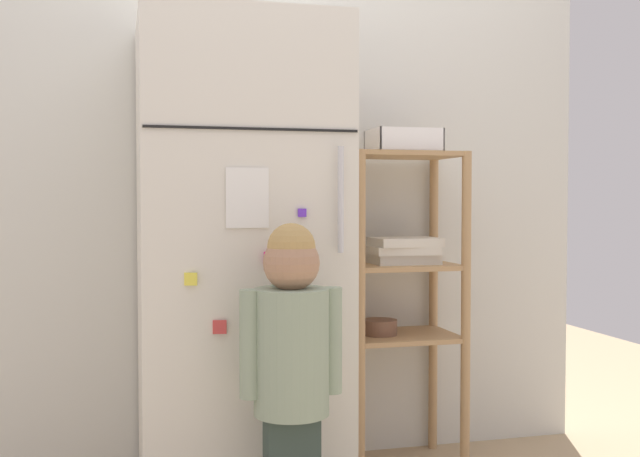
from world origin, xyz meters
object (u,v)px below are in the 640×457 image
Objects in this scene: child_standing at (291,351)px; pantry_shelf_unit at (399,274)px; fruit_bin at (404,143)px; refrigerator at (240,259)px.

child_standing is 0.81m from pantry_shelf_unit.
child_standing is 1.03m from fruit_bin.
refrigerator reaches higher than pantry_shelf_unit.
refrigerator is 0.52m from child_standing.
refrigerator reaches higher than fruit_bin.
fruit_bin is at bearing -52.14° from pantry_shelf_unit.
refrigerator is 6.49× the size of fruit_bin.
fruit_bin reaches higher than child_standing.
child_standing is at bearing -79.52° from refrigerator.
child_standing is at bearing -134.36° from pantry_shelf_unit.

